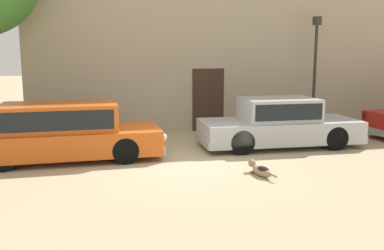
{
  "coord_description": "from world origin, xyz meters",
  "views": [
    {
      "loc": [
        -2.14,
        -9.82,
        2.7
      ],
      "look_at": [
        0.37,
        0.2,
        0.9
      ],
      "focal_mm": 40.21,
      "sensor_mm": 36.0,
      "label": 1
    }
  ],
  "objects_px": {
    "parked_sedan_nearest": "(64,130)",
    "street_lamp": "(315,58)",
    "parked_sedan_second": "(279,123)",
    "stray_dog_spotted": "(260,170)"
  },
  "relations": [
    {
      "from": "parked_sedan_second",
      "to": "street_lamp",
      "type": "xyz_separation_m",
      "value": [
        2.34,
        2.26,
        1.76
      ]
    },
    {
      "from": "parked_sedan_nearest",
      "to": "street_lamp",
      "type": "relative_size",
      "value": 1.25
    },
    {
      "from": "parked_sedan_nearest",
      "to": "stray_dog_spotted",
      "type": "xyz_separation_m",
      "value": [
        4.19,
        -2.52,
        -0.6
      ]
    },
    {
      "from": "parked_sedan_second",
      "to": "stray_dog_spotted",
      "type": "relative_size",
      "value": 4.64
    },
    {
      "from": "parked_sedan_nearest",
      "to": "street_lamp",
      "type": "height_order",
      "value": "street_lamp"
    },
    {
      "from": "parked_sedan_second",
      "to": "stray_dog_spotted",
      "type": "xyz_separation_m",
      "value": [
        -1.66,
        -2.61,
        -0.55
      ]
    },
    {
      "from": "street_lamp",
      "to": "stray_dog_spotted",
      "type": "bearing_deg",
      "value": -129.39
    },
    {
      "from": "parked_sedan_second",
      "to": "street_lamp",
      "type": "distance_m",
      "value": 3.7
    },
    {
      "from": "parked_sedan_second",
      "to": "street_lamp",
      "type": "bearing_deg",
      "value": 46.91
    },
    {
      "from": "parked_sedan_nearest",
      "to": "street_lamp",
      "type": "xyz_separation_m",
      "value": [
        8.19,
        2.35,
        1.7
      ]
    }
  ]
}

